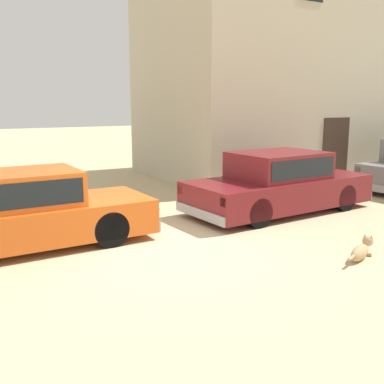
% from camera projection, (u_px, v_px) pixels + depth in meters
% --- Properties ---
extents(ground_plane, '(80.00, 80.00, 0.00)m').
position_uv_depth(ground_plane, '(156.00, 247.00, 8.22)').
color(ground_plane, tan).
extents(parked_sedan_nearest, '(4.90, 1.85, 1.39)m').
position_uv_depth(parked_sedan_nearest, '(18.00, 211.00, 8.01)').
color(parked_sedan_nearest, '#D15619').
rests_on(parked_sedan_nearest, ground_plane).
extents(parked_sedan_second, '(4.84, 2.19, 1.43)m').
position_uv_depth(parked_sedan_second, '(279.00, 182.00, 10.75)').
color(parked_sedan_second, maroon).
rests_on(parked_sedan_second, ground_plane).
extents(apartment_block, '(13.14, 5.78, 8.81)m').
position_uv_depth(apartment_block, '(321.00, 53.00, 17.08)').
color(apartment_block, '#BCB299').
rests_on(apartment_block, ground_plane).
extents(stray_dog_spotted, '(0.99, 0.47, 0.35)m').
position_uv_depth(stray_dog_spotted, '(361.00, 251.00, 7.57)').
color(stray_dog_spotted, tan).
rests_on(stray_dog_spotted, ground_plane).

